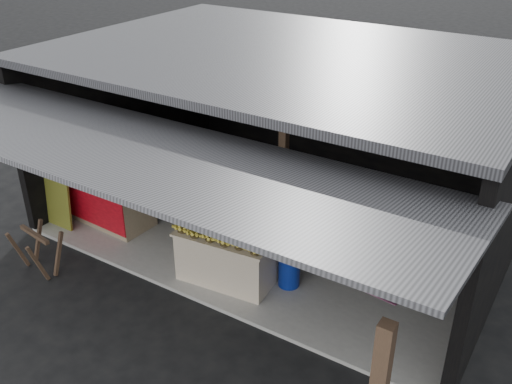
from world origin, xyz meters
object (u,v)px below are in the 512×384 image
Objects in this scene: water_barrel at (289,271)px; sawhorse at (37,247)px; white_crate at (269,222)px; plastic_chair at (419,229)px; neighbor_stall at (106,193)px; banana_table at (229,254)px.

sawhorse is at bearing -153.85° from water_barrel.
plastic_chair is at bearing 34.94° from white_crate.
neighbor_stall is at bearing -179.29° from water_barrel.
banana_table is at bearing -2.81° from neighbor_stall.
water_barrel is at bearing -35.06° from white_crate.
banana_table is 0.89× the size of neighbor_stall.
water_barrel is (0.73, -0.64, -0.28)m from white_crate.
neighbor_stall is at bearing -148.81° from plastic_chair.
sawhorse is (-2.55, -1.36, -0.02)m from banana_table.
sawhorse is 0.90× the size of plastic_chair.
sawhorse is (0.20, -1.62, -0.14)m from neighbor_stall.
banana_table is 2.76m from neighbor_stall.
neighbor_stall is at bearing 104.89° from sawhorse.
plastic_chair reaches higher than water_barrel.
white_crate reaches higher than sawhorse.
plastic_chair is at bearing 44.19° from sawhorse.
neighbor_stall is at bearing -160.60° from white_crate.
water_barrel is (3.58, 0.04, -0.28)m from neighbor_stall.
banana_table is 1.48× the size of white_crate.
sawhorse is at bearing -157.84° from banana_table.
white_crate is 2.22× the size of water_barrel.
neighbor_stall is 5.21m from plastic_chair.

